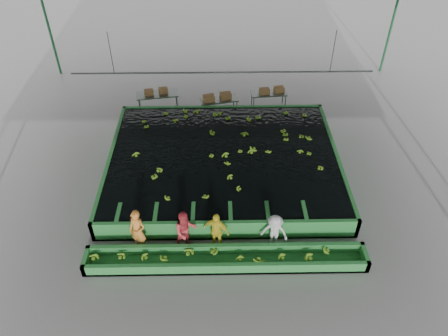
{
  "coord_description": "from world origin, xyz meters",
  "views": [
    {
      "loc": [
        -0.23,
        -13.29,
        12.7
      ],
      "look_at": [
        0.0,
        0.5,
        1.0
      ],
      "focal_mm": 35.0,
      "sensor_mm": 36.0,
      "label": 1
    }
  ],
  "objects_px": {
    "box_stack_left": "(156,94)",
    "box_stack_mid": "(217,100)",
    "worker_c": "(216,231)",
    "box_stack_right": "(272,93)",
    "packing_table_mid": "(219,106)",
    "packing_table_left": "(158,102)",
    "worker_b": "(185,231)",
    "worker_d": "(274,232)",
    "sorting_trough": "(226,259)",
    "flotation_tank": "(224,163)",
    "worker_a": "(138,231)",
    "packing_table_right": "(268,100)"
  },
  "relations": [
    {
      "from": "flotation_tank",
      "to": "packing_table_mid",
      "type": "bearing_deg",
      "value": 91.89
    },
    {
      "from": "worker_b",
      "to": "packing_table_right",
      "type": "distance_m",
      "value": 10.35
    },
    {
      "from": "flotation_tank",
      "to": "worker_c",
      "type": "xyz_separation_m",
      "value": [
        -0.34,
        -4.3,
        0.39
      ]
    },
    {
      "from": "box_stack_right",
      "to": "packing_table_left",
      "type": "bearing_deg",
      "value": -177.96
    },
    {
      "from": "worker_a",
      "to": "packing_table_mid",
      "type": "height_order",
      "value": "worker_a"
    },
    {
      "from": "packing_table_left",
      "to": "packing_table_mid",
      "type": "height_order",
      "value": "packing_table_left"
    },
    {
      "from": "flotation_tank",
      "to": "box_stack_mid",
      "type": "bearing_deg",
      "value": 93.15
    },
    {
      "from": "box_stack_mid",
      "to": "packing_table_left",
      "type": "bearing_deg",
      "value": 171.5
    },
    {
      "from": "box_stack_left",
      "to": "box_stack_mid",
      "type": "bearing_deg",
      "value": -8.45
    },
    {
      "from": "flotation_tank",
      "to": "packing_table_left",
      "type": "relative_size",
      "value": 4.63
    },
    {
      "from": "worker_c",
      "to": "packing_table_right",
      "type": "xyz_separation_m",
      "value": [
        2.82,
        9.57,
        -0.41
      ]
    },
    {
      "from": "worker_d",
      "to": "box_stack_mid",
      "type": "bearing_deg",
      "value": 117.85
    },
    {
      "from": "worker_a",
      "to": "box_stack_right",
      "type": "bearing_deg",
      "value": 83.9
    },
    {
      "from": "box_stack_left",
      "to": "box_stack_mid",
      "type": "height_order",
      "value": "box_stack_left"
    },
    {
      "from": "packing_table_mid",
      "to": "packing_table_left",
      "type": "bearing_deg",
      "value": 172.81
    },
    {
      "from": "sorting_trough",
      "to": "worker_d",
      "type": "height_order",
      "value": "worker_d"
    },
    {
      "from": "worker_c",
      "to": "packing_table_right",
      "type": "height_order",
      "value": "worker_c"
    },
    {
      "from": "worker_c",
      "to": "packing_table_mid",
      "type": "relative_size",
      "value": 0.88
    },
    {
      "from": "packing_table_left",
      "to": "box_stack_left",
      "type": "bearing_deg",
      "value": 175.12
    },
    {
      "from": "packing_table_mid",
      "to": "box_stack_mid",
      "type": "relative_size",
      "value": 1.32
    },
    {
      "from": "flotation_tank",
      "to": "worker_d",
      "type": "bearing_deg",
      "value": -67.66
    },
    {
      "from": "flotation_tank",
      "to": "box_stack_right",
      "type": "height_order",
      "value": "box_stack_right"
    },
    {
      "from": "flotation_tank",
      "to": "worker_b",
      "type": "distance_m",
      "value": 4.55
    },
    {
      "from": "packing_table_mid",
      "to": "box_stack_left",
      "type": "bearing_deg",
      "value": 172.85
    },
    {
      "from": "worker_b",
      "to": "packing_table_right",
      "type": "bearing_deg",
      "value": 47.72
    },
    {
      "from": "worker_b",
      "to": "worker_a",
      "type": "bearing_deg",
      "value": 159.97
    },
    {
      "from": "worker_d",
      "to": "worker_c",
      "type": "bearing_deg",
      "value": -164.94
    },
    {
      "from": "packing_table_left",
      "to": "packing_table_mid",
      "type": "xyz_separation_m",
      "value": [
        3.22,
        -0.41,
        -0.06
      ]
    },
    {
      "from": "sorting_trough",
      "to": "box_stack_mid",
      "type": "relative_size",
      "value": 6.89
    },
    {
      "from": "worker_c",
      "to": "box_stack_left",
      "type": "distance_m",
      "value": 9.87
    },
    {
      "from": "worker_c",
      "to": "box_stack_right",
      "type": "xyz_separation_m",
      "value": [
        2.96,
        9.58,
        0.02
      ]
    },
    {
      "from": "sorting_trough",
      "to": "packing_table_left",
      "type": "height_order",
      "value": "packing_table_left"
    },
    {
      "from": "worker_d",
      "to": "box_stack_left",
      "type": "height_order",
      "value": "worker_d"
    },
    {
      "from": "flotation_tank",
      "to": "packing_table_mid",
      "type": "relative_size",
      "value": 5.24
    },
    {
      "from": "sorting_trough",
      "to": "worker_a",
      "type": "height_order",
      "value": "worker_a"
    },
    {
      "from": "box_stack_left",
      "to": "sorting_trough",
      "type": "bearing_deg",
      "value": -71.38
    },
    {
      "from": "worker_b",
      "to": "box_stack_mid",
      "type": "relative_size",
      "value": 1.2
    },
    {
      "from": "worker_d",
      "to": "packing_table_left",
      "type": "distance_m",
      "value": 10.69
    },
    {
      "from": "box_stack_mid",
      "to": "packing_table_right",
      "type": "bearing_deg",
      "value": 13.92
    },
    {
      "from": "packing_table_right",
      "to": "box_stack_left",
      "type": "relative_size",
      "value": 1.56
    },
    {
      "from": "packing_table_mid",
      "to": "box_stack_mid",
      "type": "height_order",
      "value": "box_stack_mid"
    },
    {
      "from": "worker_a",
      "to": "box_stack_left",
      "type": "distance_m",
      "value": 9.37
    },
    {
      "from": "worker_c",
      "to": "worker_d",
      "type": "height_order",
      "value": "worker_c"
    },
    {
      "from": "box_stack_right",
      "to": "packing_table_right",
      "type": "bearing_deg",
      "value": -178.33
    },
    {
      "from": "worker_c",
      "to": "box_stack_right",
      "type": "bearing_deg",
      "value": 94.8
    },
    {
      "from": "worker_b",
      "to": "box_stack_left",
      "type": "bearing_deg",
      "value": 81.94
    },
    {
      "from": "worker_d",
      "to": "box_stack_mid",
      "type": "relative_size",
      "value": 1.04
    },
    {
      "from": "packing_table_mid",
      "to": "box_stack_left",
      "type": "distance_m",
      "value": 3.34
    },
    {
      "from": "worker_b",
      "to": "worker_d",
      "type": "height_order",
      "value": "worker_b"
    },
    {
      "from": "sorting_trough",
      "to": "packing_table_left",
      "type": "relative_size",
      "value": 4.63
    }
  ]
}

